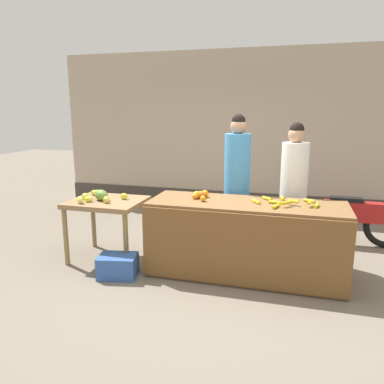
{
  "coord_description": "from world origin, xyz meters",
  "views": [
    {
      "loc": [
        0.87,
        -4.17,
        1.91
      ],
      "look_at": [
        -0.34,
        0.15,
        0.93
      ],
      "focal_mm": 34.76,
      "sensor_mm": 36.0,
      "label": 1
    }
  ],
  "objects_px": {
    "vendor_woman_white_shirt": "(293,192)",
    "produce_sack": "(179,226)",
    "vendor_woman_blue_shirt": "(237,185)",
    "produce_crate": "(118,266)",
    "parked_motorcycle": "(352,218)"
  },
  "relations": [
    {
      "from": "vendor_woman_blue_shirt",
      "to": "vendor_woman_white_shirt",
      "type": "height_order",
      "value": "vendor_woman_blue_shirt"
    },
    {
      "from": "parked_motorcycle",
      "to": "vendor_woman_blue_shirt",
      "type": "bearing_deg",
      "value": -153.55
    },
    {
      "from": "vendor_woman_blue_shirt",
      "to": "vendor_woman_white_shirt",
      "type": "bearing_deg",
      "value": 2.43
    },
    {
      "from": "produce_sack",
      "to": "vendor_woman_blue_shirt",
      "type": "bearing_deg",
      "value": -13.42
    },
    {
      "from": "vendor_woman_blue_shirt",
      "to": "produce_crate",
      "type": "relative_size",
      "value": 4.27
    },
    {
      "from": "vendor_woman_white_shirt",
      "to": "produce_sack",
      "type": "xyz_separation_m",
      "value": [
        -1.59,
        0.18,
        -0.64
      ]
    },
    {
      "from": "parked_motorcycle",
      "to": "produce_crate",
      "type": "height_order",
      "value": "parked_motorcycle"
    },
    {
      "from": "vendor_woman_white_shirt",
      "to": "produce_crate",
      "type": "height_order",
      "value": "vendor_woman_white_shirt"
    },
    {
      "from": "vendor_woman_blue_shirt",
      "to": "vendor_woman_white_shirt",
      "type": "distance_m",
      "value": 0.73
    },
    {
      "from": "vendor_woman_white_shirt",
      "to": "produce_crate",
      "type": "distance_m",
      "value": 2.38
    },
    {
      "from": "vendor_woman_white_shirt",
      "to": "parked_motorcycle",
      "type": "relative_size",
      "value": 1.11
    },
    {
      "from": "produce_crate",
      "to": "produce_sack",
      "type": "distance_m",
      "value": 1.37
    },
    {
      "from": "produce_crate",
      "to": "vendor_woman_white_shirt",
      "type": "bearing_deg",
      "value": 30.4
    },
    {
      "from": "parked_motorcycle",
      "to": "produce_crate",
      "type": "xyz_separation_m",
      "value": [
        -2.78,
        -1.89,
        -0.27
      ]
    },
    {
      "from": "vendor_woman_white_shirt",
      "to": "produce_crate",
      "type": "xyz_separation_m",
      "value": [
        -1.94,
        -1.14,
        -0.77
      ]
    }
  ]
}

